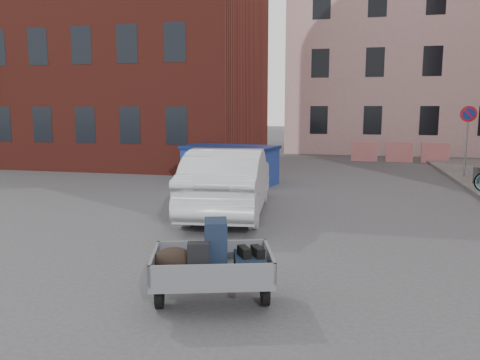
# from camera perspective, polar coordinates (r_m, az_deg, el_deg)

# --- Properties ---
(ground) EXTENTS (120.00, 120.00, 0.00)m
(ground) POSITION_cam_1_polar(r_m,az_deg,el_deg) (10.07, 3.44, -6.77)
(ground) COLOR #38383A
(ground) RESTS_ON ground
(building_brick) EXTENTS (12.00, 10.00, 14.00)m
(building_brick) POSITION_cam_1_polar(r_m,az_deg,el_deg) (25.29, -12.80, 18.38)
(building_brick) COLOR #591E16
(building_brick) RESTS_ON ground
(building_pink) EXTENTS (16.00, 8.00, 14.00)m
(building_pink) POSITION_cam_1_polar(r_m,az_deg,el_deg) (32.18, 21.41, 15.89)
(building_pink) COLOR #C99B9A
(building_pink) RESTS_ON ground
(far_building) EXTENTS (6.00, 6.00, 8.00)m
(far_building) POSITION_cam_1_polar(r_m,az_deg,el_deg) (38.25, -21.93, 10.12)
(far_building) COLOR maroon
(far_building) RESTS_ON ground
(no_parking_sign) EXTENTS (0.60, 0.09, 2.65)m
(no_parking_sign) POSITION_cam_1_polar(r_m,az_deg,el_deg) (19.58, 26.01, 5.91)
(no_parking_sign) COLOR gray
(no_parking_sign) RESTS_ON sidewalk
(barriers) EXTENTS (4.70, 0.18, 1.00)m
(barriers) POSITION_cam_1_polar(r_m,az_deg,el_deg) (24.82, 18.84, 3.24)
(barriers) COLOR red
(barriers) RESTS_ON ground
(trailer) EXTENTS (1.84, 1.96, 1.20)m
(trailer) POSITION_cam_1_polar(r_m,az_deg,el_deg) (6.44, -3.49, -10.16)
(trailer) COLOR black
(trailer) RESTS_ON ground
(dumpster) EXTENTS (3.53, 2.29, 1.37)m
(dumpster) POSITION_cam_1_polar(r_m,az_deg,el_deg) (16.68, -1.21, 1.88)
(dumpster) COLOR navy
(dumpster) RESTS_ON ground
(silver_car) EXTENTS (2.32, 5.29, 1.69)m
(silver_car) POSITION_cam_1_polar(r_m,az_deg,el_deg) (12.03, -1.34, -0.07)
(silver_car) COLOR #B5B8BE
(silver_car) RESTS_ON ground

